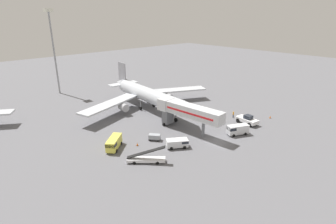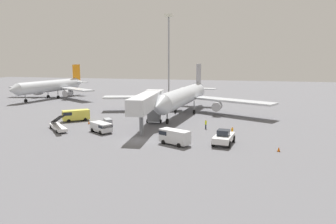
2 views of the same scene
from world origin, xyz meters
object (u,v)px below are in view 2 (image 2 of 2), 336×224
object	(u,v)px
jet_bridge	(148,103)
service_van_outer_right	(75,115)
service_van_mid_left	(174,136)
safety_cone_alpha	(279,149)
baggage_cart_near_left	(108,122)
ground_crew_worker_midground	(206,124)
safety_cone_bravo	(229,131)
airplane_at_gate	(184,96)
airplane_background	(52,86)
pushback_tug	(224,137)
belt_loader_truck	(58,126)
ground_crew_worker_foreground	(232,132)
apron_light_mast	(169,41)
service_van_far_center	(101,127)
safety_cone_charlie	(89,122)

from	to	relation	value
jet_bridge	service_van_outer_right	xyz separation A→B (m)	(-17.59, 3.76, -3.75)
service_van_mid_left	safety_cone_alpha	distance (m)	15.67
service_van_outer_right	baggage_cart_near_left	size ratio (longest dim) A/B	1.97
jet_bridge	service_van_mid_left	bearing A→B (deg)	-52.94
ground_crew_worker_midground	jet_bridge	bearing A→B (deg)	-165.37
jet_bridge	safety_cone_bravo	size ratio (longest dim) A/B	23.40
baggage_cart_near_left	safety_cone_bravo	world-z (taller)	baggage_cart_near_left
service_van_mid_left	safety_cone_bravo	xyz separation A→B (m)	(8.00, 9.86, -0.96)
service_van_outer_right	airplane_at_gate	bearing A→B (deg)	35.14
service_van_outer_right	airplane_background	world-z (taller)	airplane_background
service_van_mid_left	safety_cone_alpha	world-z (taller)	service_van_mid_left
airplane_at_gate	jet_bridge	size ratio (longest dim) A/B	2.40
pushback_tug	safety_cone_alpha	xyz separation A→B (m)	(8.09, -2.15, -0.75)
belt_loader_truck	safety_cone_alpha	xyz separation A→B (m)	(39.06, -4.69, -0.42)
ground_crew_worker_foreground	airplane_background	bearing A→B (deg)	146.93
pushback_tug	jet_bridge	bearing A→B (deg)	152.64
airplane_at_gate	safety_cone_alpha	bearing A→B (deg)	-55.35
jet_bridge	baggage_cart_near_left	size ratio (longest dim) A/B	6.40
airplane_at_gate	jet_bridge	distance (m)	18.84
service_van_outer_right	safety_cone_alpha	distance (m)	42.82
baggage_cart_near_left	airplane_background	bearing A→B (deg)	135.37
jet_bridge	ground_crew_worker_foreground	world-z (taller)	jet_bridge
ground_crew_worker_foreground	apron_light_mast	distance (m)	63.92
service_van_outer_right	safety_cone_bravo	world-z (taller)	service_van_outer_right
service_van_outer_right	apron_light_mast	xyz separation A→B (m)	(8.47, 49.32, 17.95)
pushback_tug	ground_crew_worker_midground	bearing A→B (deg)	111.75
pushback_tug	ground_crew_worker_foreground	world-z (taller)	pushback_tug
pushback_tug	ground_crew_worker_foreground	size ratio (longest dim) A/B	3.21
service_van_mid_left	service_van_far_center	world-z (taller)	service_van_mid_left
pushback_tug	service_van_mid_left	bearing A→B (deg)	-164.97
jet_bridge	ground_crew_worker_foreground	xyz separation A→B (m)	(15.96, -2.79, -4.11)
belt_loader_truck	ground_crew_worker_midground	distance (m)	27.94
jet_bridge	safety_cone_bravo	bearing A→B (deg)	0.45
belt_loader_truck	safety_cone_alpha	bearing A→B (deg)	-6.85
service_van_far_center	safety_cone_charlie	size ratio (longest dim) A/B	7.18
pushback_tug	baggage_cart_near_left	bearing A→B (deg)	159.67
service_van_outer_right	safety_cone_charlie	distance (m)	5.02
jet_bridge	apron_light_mast	xyz separation A→B (m)	(-9.12, 53.08, 14.20)
belt_loader_truck	service_van_outer_right	world-z (taller)	belt_loader_truck
safety_cone_bravo	airplane_background	distance (m)	71.08
ground_crew_worker_midground	baggage_cart_near_left	bearing A→B (deg)	-174.91
jet_bridge	safety_cone_bravo	world-z (taller)	jet_bridge
service_van_outer_right	airplane_background	size ratio (longest dim) A/B	0.16
service_van_mid_left	apron_light_mast	distance (m)	67.38
service_van_outer_right	service_van_mid_left	xyz separation A→B (m)	(24.94, -13.49, -0.01)
service_van_outer_right	ground_crew_worker_midground	xyz separation A→B (m)	(28.30, -0.96, -0.40)
service_van_far_center	jet_bridge	bearing A→B (deg)	33.60
jet_bridge	belt_loader_truck	distance (m)	17.42
airplane_background	apron_light_mast	xyz separation A→B (m)	(36.13, 16.01, 15.15)
belt_loader_truck	ground_crew_worker_foreground	world-z (taller)	belt_loader_truck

